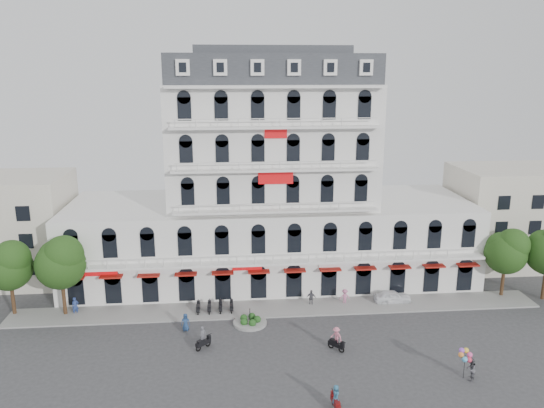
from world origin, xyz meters
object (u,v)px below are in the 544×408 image
at_px(parked_car, 393,297).
at_px(rider_east, 336,398).
at_px(rider_west, 203,339).
at_px(balloon_vendor, 469,365).
at_px(rider_center, 336,338).

distance_m(parked_car, rider_east, 19.54).
distance_m(rider_west, rider_east, 13.45).
bearing_deg(balloon_vendor, rider_west, 162.50).
relative_size(rider_west, balloon_vendor, 0.86).
relative_size(rider_east, balloon_vendor, 0.79).
height_order(rider_east, rider_center, rider_center).
xyz_separation_m(rider_west, rider_center, (11.39, -1.28, 0.22)).
relative_size(rider_west, rider_east, 1.08).
bearing_deg(balloon_vendor, rider_east, -165.80).
bearing_deg(rider_east, rider_west, 40.80).
xyz_separation_m(rider_west, rider_east, (9.67, -9.34, -0.00)).
relative_size(parked_car, rider_west, 1.82).
bearing_deg(parked_car, balloon_vendor, -172.48).
height_order(rider_center, balloon_vendor, balloon_vendor).
bearing_deg(parked_car, rider_center, 140.34).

